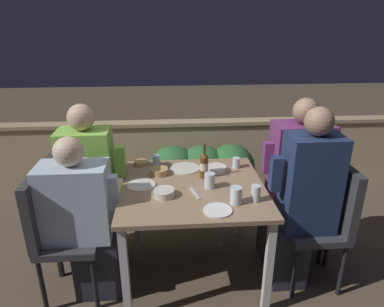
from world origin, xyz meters
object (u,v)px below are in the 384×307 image
(chair_left_far, at_px, (69,200))
(potted_plant, at_px, (56,197))
(chair_left_near, at_px, (54,226))
(person_green_blouse, at_px, (94,188))
(person_purple_stripe, at_px, (293,183))
(beer_bottle, at_px, (204,165))
(person_blue_shirt, at_px, (84,221))
(chair_right_far, at_px, (315,194))
(chair_right_near, at_px, (328,214))
(person_navy_jumper, at_px, (304,201))

(chair_left_far, relative_size, potted_plant, 1.59)
(chair_left_near, height_order, person_green_blouse, person_green_blouse)
(chair_left_near, relative_size, person_purple_stripe, 0.70)
(chair_left_near, relative_size, potted_plant, 1.59)
(chair_left_near, bearing_deg, potted_plant, 106.97)
(person_green_blouse, height_order, beer_bottle, person_green_blouse)
(person_blue_shirt, distance_m, chair_right_far, 1.77)
(chair_right_near, bearing_deg, chair_left_far, 169.74)
(beer_bottle, bearing_deg, chair_right_far, 0.79)
(person_blue_shirt, relative_size, person_green_blouse, 0.91)
(person_blue_shirt, relative_size, beer_bottle, 4.45)
(chair_left_far, xyz_separation_m, potted_plant, (-0.26, 0.45, -0.21))
(chair_left_far, distance_m, beer_bottle, 1.08)
(person_blue_shirt, distance_m, chair_left_far, 0.39)
(person_purple_stripe, bearing_deg, person_blue_shirt, -169.00)
(chair_right_far, bearing_deg, person_navy_jumper, -127.11)
(chair_right_near, bearing_deg, person_navy_jumper, 180.00)
(person_blue_shirt, bearing_deg, beer_bottle, 18.85)
(person_blue_shirt, bearing_deg, person_navy_jumper, -0.04)
(person_blue_shirt, xyz_separation_m, potted_plant, (-0.44, 0.79, -0.23))
(chair_right_far, height_order, beer_bottle, beer_bottle)
(person_blue_shirt, relative_size, person_navy_jumper, 0.88)
(chair_left_far, height_order, beer_bottle, beer_bottle)
(chair_left_far, xyz_separation_m, chair_right_far, (1.93, -0.04, 0.00))
(chair_right_far, relative_size, potted_plant, 1.59)
(chair_left_near, distance_m, potted_plant, 0.85)
(person_purple_stripe, distance_m, potted_plant, 2.08)
(chair_left_near, xyz_separation_m, person_green_blouse, (0.21, 0.34, 0.10))
(chair_left_near, relative_size, person_blue_shirt, 0.79)
(person_blue_shirt, bearing_deg, chair_right_far, 9.80)
(person_green_blouse, distance_m, person_navy_jumper, 1.55)
(person_blue_shirt, xyz_separation_m, beer_bottle, (0.85, 0.29, 0.26))
(person_purple_stripe, bearing_deg, chair_right_far, 0.00)
(person_blue_shirt, height_order, potted_plant, person_blue_shirt)
(person_blue_shirt, distance_m, chair_right_near, 1.71)
(chair_right_near, xyz_separation_m, person_purple_stripe, (-0.16, 0.30, 0.11))
(chair_right_near, xyz_separation_m, person_navy_jumper, (-0.20, 0.00, 0.12))
(chair_right_near, distance_m, person_purple_stripe, 0.36)
(person_purple_stripe, xyz_separation_m, beer_bottle, (-0.70, -0.01, 0.18))
(person_green_blouse, relative_size, potted_plant, 2.23)
(person_green_blouse, bearing_deg, chair_left_near, -121.52)
(chair_left_near, xyz_separation_m, beer_bottle, (1.05, 0.29, 0.29))
(person_blue_shirt, xyz_separation_m, chair_left_far, (-0.19, 0.34, -0.03))
(person_navy_jumper, relative_size, beer_bottle, 5.04)
(chair_left_far, xyz_separation_m, chair_right_near, (1.90, -0.34, 0.00))
(person_green_blouse, height_order, person_navy_jumper, person_navy_jumper)
(chair_left_far, distance_m, chair_right_near, 1.93)
(chair_left_far, distance_m, person_green_blouse, 0.22)
(person_navy_jumper, distance_m, beer_bottle, 0.75)
(chair_right_far, height_order, potted_plant, chair_right_far)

